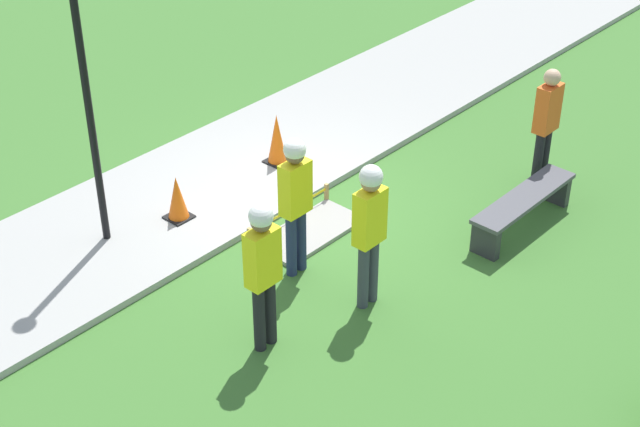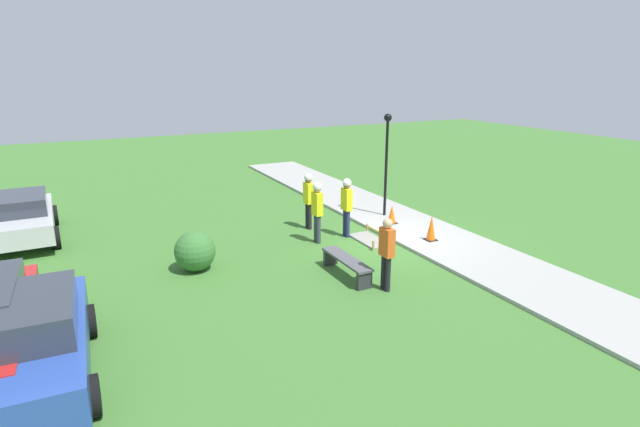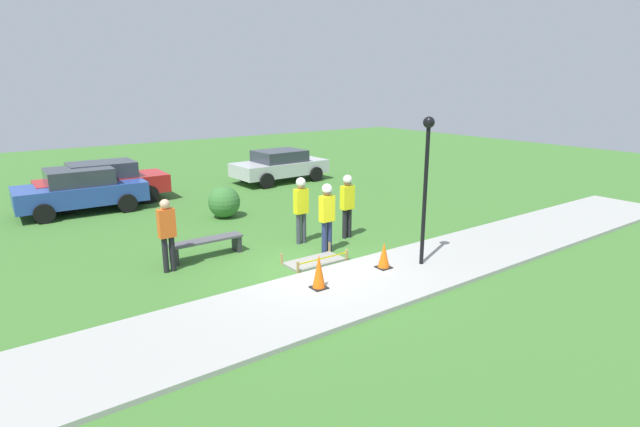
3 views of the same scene
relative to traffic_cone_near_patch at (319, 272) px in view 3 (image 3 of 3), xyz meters
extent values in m
plane|color=#3D702D|center=(0.66, 1.01, -0.49)|extent=(60.00, 60.00, 0.00)
cube|color=#9E9E99|center=(0.66, -0.35, -0.44)|extent=(28.00, 2.71, 0.10)
cube|color=gray|center=(1.02, 1.60, -0.46)|extent=(1.54, 0.75, 0.06)
cube|color=tan|center=(0.25, 1.22, -0.34)|extent=(0.05, 0.05, 0.31)
cube|color=tan|center=(1.79, 1.22, -0.34)|extent=(0.05, 0.05, 0.31)
cube|color=tan|center=(0.25, 1.97, -0.34)|extent=(0.05, 0.05, 0.31)
cube|color=tan|center=(1.79, 1.97, -0.34)|extent=(0.05, 0.05, 0.31)
cube|color=yellow|center=(1.02, 1.22, -0.26)|extent=(1.54, 0.00, 0.04)
cube|color=black|center=(0.00, 0.00, -0.38)|extent=(0.34, 0.34, 0.02)
cone|color=orange|center=(0.00, 0.00, 0.02)|extent=(0.29, 0.29, 0.77)
cube|color=black|center=(2.04, 0.07, -0.38)|extent=(0.34, 0.34, 0.02)
cone|color=orange|center=(2.04, 0.07, -0.06)|extent=(0.29, 0.29, 0.63)
cube|color=#2D2D33|center=(-1.97, 3.66, -0.27)|extent=(0.12, 0.40, 0.45)
cube|color=#2D2D33|center=(-0.17, 3.66, -0.27)|extent=(0.12, 0.40, 0.45)
cube|color=#4C4C51|center=(-1.07, 3.66, -0.01)|extent=(2.00, 0.44, 0.06)
cylinder|color=black|center=(2.99, 2.79, -0.04)|extent=(0.14, 0.14, 0.90)
cylinder|color=black|center=(3.17, 2.79, -0.04)|extent=(0.14, 0.14, 0.90)
cube|color=yellow|center=(3.08, 2.79, 0.76)|extent=(0.40, 0.22, 0.71)
sphere|color=brown|center=(3.08, 2.79, 1.23)|extent=(0.24, 0.24, 0.24)
sphere|color=white|center=(3.08, 2.79, 1.30)|extent=(0.28, 0.28, 0.28)
cylinder|color=navy|center=(1.67, 2.05, -0.04)|extent=(0.14, 0.14, 0.90)
cylinder|color=navy|center=(1.85, 2.05, -0.04)|extent=(0.14, 0.14, 0.90)
cube|color=yellow|center=(1.76, 2.05, 0.76)|extent=(0.40, 0.22, 0.71)
sphere|color=brown|center=(1.76, 2.05, 1.24)|extent=(0.24, 0.24, 0.24)
sphere|color=white|center=(1.76, 2.05, 1.31)|extent=(0.28, 0.28, 0.28)
cylinder|color=#383D47|center=(1.58, 3.16, -0.04)|extent=(0.14, 0.14, 0.91)
cylinder|color=#383D47|center=(1.76, 3.16, -0.04)|extent=(0.14, 0.14, 0.91)
cube|color=yellow|center=(1.67, 3.16, 0.77)|extent=(0.40, 0.22, 0.72)
sphere|color=#A37A5B|center=(1.67, 3.16, 1.25)|extent=(0.25, 0.25, 0.25)
sphere|color=white|center=(1.67, 3.16, 1.32)|extent=(0.28, 0.28, 0.28)
cylinder|color=black|center=(-2.34, 3.22, -0.04)|extent=(0.14, 0.14, 0.90)
cylinder|color=black|center=(-2.16, 3.22, -0.04)|extent=(0.14, 0.14, 0.90)
cube|color=#E55B1E|center=(-2.25, 3.22, 0.76)|extent=(0.40, 0.22, 0.71)
sphere|color=tan|center=(-2.25, 3.22, 1.24)|extent=(0.24, 0.24, 0.24)
cylinder|color=black|center=(3.02, -0.28, 1.33)|extent=(0.10, 0.10, 3.45)
sphere|color=black|center=(3.02, -0.28, 3.16)|extent=(0.28, 0.28, 0.28)
cube|color=red|center=(-1.73, 11.76, 0.20)|extent=(4.74, 1.94, 0.69)
cube|color=#2D333D|center=(-1.73, 11.76, 0.84)|extent=(2.39, 1.66, 0.58)
cylinder|color=black|center=(-0.25, 12.63, -0.14)|extent=(0.71, 0.26, 0.70)
cylinder|color=black|center=(-0.30, 10.81, -0.14)|extent=(0.71, 0.26, 0.70)
cylinder|color=black|center=(-3.16, 12.71, -0.14)|extent=(0.71, 0.26, 0.70)
cylinder|color=black|center=(-3.20, 10.89, -0.14)|extent=(0.71, 0.26, 0.70)
cube|color=#28479E|center=(-2.69, 10.92, 0.18)|extent=(4.39, 2.13, 0.68)
cube|color=#2D333D|center=(-2.69, 10.92, 0.82)|extent=(2.22, 1.82, 0.58)
cylinder|color=black|center=(-1.32, 11.87, -0.16)|extent=(0.68, 0.26, 0.67)
cylinder|color=black|center=(-1.39, 9.89, -0.16)|extent=(0.68, 0.26, 0.67)
cylinder|color=black|center=(-4.00, 11.96, -0.16)|extent=(0.68, 0.26, 0.67)
cylinder|color=black|center=(-4.07, 9.98, -0.16)|extent=(0.68, 0.26, 0.67)
cube|color=#BCBCC1|center=(6.13, 11.56, 0.16)|extent=(4.46, 2.10, 0.61)
cube|color=#2D333D|center=(6.13, 11.56, 0.73)|extent=(2.25, 1.81, 0.52)
cylinder|color=black|center=(7.47, 12.59, -0.15)|extent=(0.70, 0.26, 0.69)
cylinder|color=black|center=(7.52, 10.60, -0.15)|extent=(0.70, 0.26, 0.69)
cylinder|color=black|center=(4.73, 12.52, -0.15)|extent=(0.70, 0.26, 0.69)
cylinder|color=black|center=(4.78, 10.53, -0.15)|extent=(0.70, 0.26, 0.69)
sphere|color=#387033|center=(1.12, 7.13, 0.06)|extent=(1.10, 1.10, 1.10)
camera|label=1|loc=(9.23, 9.19, 7.01)|focal=55.00mm
camera|label=2|loc=(-11.70, 9.79, 4.80)|focal=28.00mm
camera|label=3|loc=(-6.11, -8.40, 4.07)|focal=28.00mm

